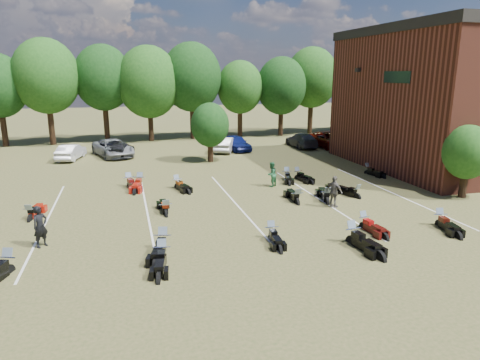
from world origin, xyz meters
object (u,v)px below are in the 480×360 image
object	(u,v)px
motorcycle_0	(8,274)
motorcycle_7	(31,220)
motorcycle_14	(129,187)
car_4	(236,143)
motorcycle_3	(271,239)
person_black	(40,227)
person_green	(272,174)
person_grey	(334,192)

from	to	relation	value
motorcycle_0	motorcycle_7	distance (m)	6.26
motorcycle_7	motorcycle_14	xyz separation A→B (m)	(4.98, 5.51, 0.00)
car_4	motorcycle_0	size ratio (longest dim) A/B	1.77
motorcycle_3	motorcycle_14	distance (m)	12.59
motorcycle_14	person_black	bearing A→B (deg)	-127.65
person_green	motorcycle_14	bearing A→B (deg)	-53.83
motorcycle_0	motorcycle_14	distance (m)	12.63
motorcycle_3	motorcycle_7	size ratio (longest dim) A/B	0.94
person_black	motorcycle_7	xyz separation A→B (m)	(-1.15, 3.80, -0.91)
motorcycle_3	person_grey	bearing A→B (deg)	40.99
motorcycle_0	motorcycle_14	world-z (taller)	motorcycle_0
person_black	motorcycle_14	bearing A→B (deg)	24.79
person_black	person_green	size ratio (longest dim) A/B	1.11
person_grey	motorcycle_7	bearing A→B (deg)	55.35
car_4	motorcycle_3	size ratio (longest dim) A/B	2.09
car_4	motorcycle_14	bearing A→B (deg)	-142.20
person_black	motorcycle_3	xyz separation A→B (m)	(9.81, -1.77, -0.91)
person_grey	motorcycle_0	xyz separation A→B (m)	(-15.52, -4.20, -0.89)
person_grey	motorcycle_7	distance (m)	16.03
motorcycle_3	motorcycle_7	bearing A→B (deg)	158.50
person_grey	motorcycle_0	size ratio (longest dim) A/B	0.73
person_black	motorcycle_0	size ratio (longest dim) A/B	0.75
person_black	motorcycle_0	xyz separation A→B (m)	(-0.80, -2.45, -0.91)
person_green	person_grey	distance (m)	5.50
motorcycle_3	motorcycle_7	xyz separation A→B (m)	(-10.97, 5.56, 0.00)
car_4	person_grey	xyz separation A→B (m)	(0.63, -18.90, 0.16)
person_black	motorcycle_0	bearing A→B (deg)	-150.98
person_black	motorcycle_14	size ratio (longest dim) A/B	0.77
motorcycle_3	motorcycle_14	size ratio (longest dim) A/B	0.87
car_4	motorcycle_0	xyz separation A→B (m)	(-14.89, -23.09, -0.73)
car_4	motorcycle_0	distance (m)	27.49
car_4	person_grey	size ratio (longest dim) A/B	2.42
person_green	person_grey	size ratio (longest dim) A/B	0.92
motorcycle_3	motorcycle_14	xyz separation A→B (m)	(-5.99, 11.07, 0.00)
motorcycle_0	motorcycle_3	distance (m)	10.64
motorcycle_3	motorcycle_7	distance (m)	12.30
person_green	motorcycle_0	distance (m)	16.59
person_green	person_grey	xyz separation A→B (m)	(1.85, -5.17, 0.07)
person_grey	motorcycle_14	bearing A→B (deg)	27.96
motorcycle_14	car_4	bearing A→B (deg)	32.55
car_4	person_black	world-z (taller)	person_black
motorcycle_0	motorcycle_3	size ratio (longest dim) A/B	1.18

